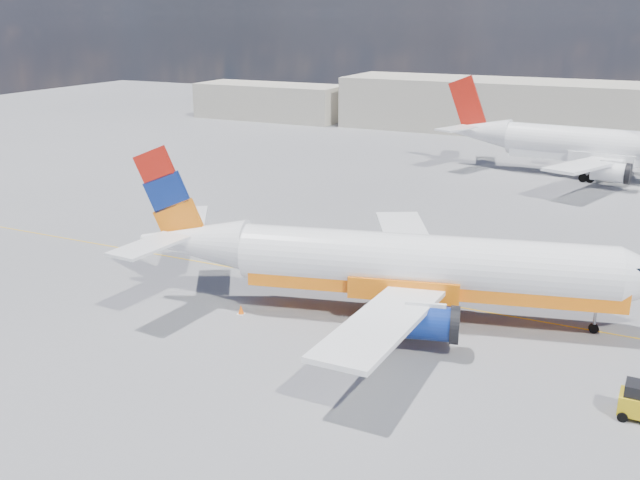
% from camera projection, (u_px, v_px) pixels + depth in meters
% --- Properties ---
extents(ground, '(240.00, 240.00, 0.00)m').
position_uv_depth(ground, '(326.00, 302.00, 46.05)').
color(ground, '#5E5E63').
rests_on(ground, ground).
extents(taxi_line, '(70.00, 0.15, 0.01)m').
position_uv_depth(taxi_line, '(344.00, 287.00, 48.62)').
color(taxi_line, gold).
rests_on(taxi_line, ground).
extents(terminal_main, '(70.00, 14.00, 8.00)m').
position_uv_depth(terminal_main, '(569.00, 110.00, 107.06)').
color(terminal_main, '#B3AB9A').
rests_on(terminal_main, ground).
extents(terminal_annex, '(26.00, 10.00, 6.00)m').
position_uv_depth(terminal_annex, '(270.00, 101.00, 125.55)').
color(terminal_annex, '#B3AB9A').
rests_on(terminal_annex, ground).
extents(main_jet, '(33.69, 25.78, 10.17)m').
position_uv_depth(main_jet, '(405.00, 265.00, 42.85)').
color(main_jet, white).
rests_on(main_jet, ground).
extents(second_jet, '(35.75, 28.21, 10.84)m').
position_uv_depth(second_jet, '(604.00, 147.00, 79.23)').
color(second_jet, white).
rests_on(second_jet, ground).
extents(traffic_cone, '(0.43, 0.43, 0.60)m').
position_uv_depth(traffic_cone, '(241.00, 310.00, 44.18)').
color(traffic_cone, white).
rests_on(traffic_cone, ground).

